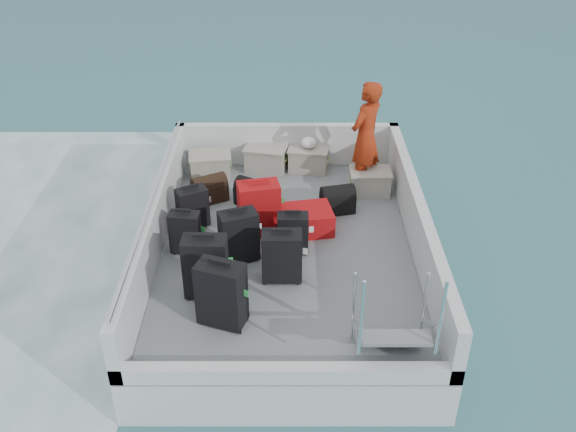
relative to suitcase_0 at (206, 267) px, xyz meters
name	(u,v)px	position (x,y,z in m)	size (l,w,h in m)	color
ground	(287,282)	(0.96, 1.02, -1.02)	(160.00, 160.00, 0.00)	#164050
ferry_hull	(287,265)	(0.96, 1.02, -0.72)	(3.60, 5.00, 0.60)	silver
deck	(287,246)	(0.96, 1.02, -0.41)	(3.30, 4.70, 0.02)	slate
deck_fittings	(314,236)	(1.30, 0.70, -0.03)	(3.60, 5.00, 0.90)	silver
suitcase_0	(206,267)	(0.00, 0.00, 0.00)	(0.52, 0.29, 0.80)	black
suitcase_1	(185,233)	(-0.37, 0.89, -0.10)	(0.39, 0.23, 0.59)	black
suitcase_2	(193,208)	(-0.35, 1.51, -0.10)	(0.41, 0.25, 0.60)	black
suitcase_3	(221,295)	(0.23, -0.51, 0.00)	(0.53, 0.31, 0.80)	black
suitcase_4	(239,237)	(0.34, 0.72, -0.05)	(0.48, 0.28, 0.71)	black
suitcase_5	(259,209)	(0.58, 1.35, -0.02)	(0.56, 0.33, 0.77)	#9D0D0C
suitcase_6	(282,257)	(0.90, 0.30, -0.06)	(0.49, 0.29, 0.68)	black
suitcase_7	(293,234)	(1.04, 0.89, -0.12)	(0.40, 0.23, 0.57)	black
suitcase_8	(302,220)	(1.16, 1.40, -0.23)	(0.55, 0.83, 0.33)	#9D0D0C
duffel_0	(210,191)	(-0.20, 2.23, -0.24)	(0.50, 0.30, 0.32)	black
duffel_1	(252,194)	(0.44, 2.13, -0.24)	(0.47, 0.30, 0.32)	black
duffel_2	(338,202)	(1.70, 1.92, -0.24)	(0.48, 0.30, 0.32)	black
crate_0	(211,166)	(-0.26, 2.98, -0.21)	(0.62, 0.43, 0.37)	#9C9788
crate_1	(266,159)	(0.62, 3.22, -0.21)	(0.63, 0.44, 0.38)	#9C9788
crate_2	(308,160)	(1.31, 3.22, -0.22)	(0.61, 0.42, 0.37)	#9C9788
crate_3	(370,183)	(2.22, 2.46, -0.22)	(0.58, 0.40, 0.35)	#9C9788
yellow_bag	(366,166)	(2.24, 3.13, -0.29)	(0.28, 0.26, 0.22)	gold
white_bag	(309,144)	(1.31, 3.22, 0.06)	(0.24, 0.24, 0.18)	white
passenger	(366,137)	(2.13, 2.63, 0.46)	(0.63, 0.41, 1.72)	red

